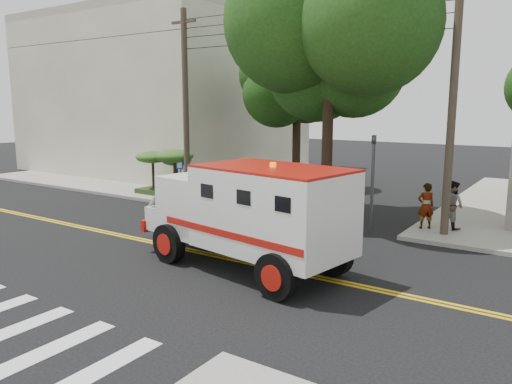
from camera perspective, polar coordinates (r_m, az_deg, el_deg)
The scene contains 13 objects.
ground at distance 16.40m, azimuth -7.01°, elevation -6.74°, with size 100.00×100.00×0.00m, color black.
sidewalk_nw at distance 35.09m, azimuth -9.33°, elevation 2.29°, with size 17.00×17.00×0.15m, color gray.
building_left at distance 37.25m, azimuth -10.24°, elevation 10.54°, with size 16.00×14.00×10.00m, color #B8B397.
utility_pole_left at distance 23.91m, azimuth -8.04°, elevation 9.42°, with size 0.28×0.28×9.00m, color #382D23.
utility_pole_right at distance 18.48m, azimuth 21.51°, elevation 8.69°, with size 0.28×0.28×9.00m, color #382D23.
tree_main at distance 20.05m, azimuth 9.24°, elevation 17.03°, with size 6.08×5.70×9.85m.
tree_left at distance 26.98m, azimuth 5.11°, elevation 12.15°, with size 4.48×4.20×7.70m.
traffic_signal at distance 18.78m, azimuth 13.20°, elevation 2.16°, with size 0.15×0.18×3.60m.
accessibility_sign at distance 24.67m, azimuth -8.63°, elevation 2.12°, with size 0.45×0.10×2.02m.
palm_planter at distance 25.80m, azimuth -10.00°, elevation 3.05°, with size 3.52×2.63×2.36m.
armored_truck at distance 14.13m, azimuth -0.73°, elevation -2.11°, with size 7.01×3.58×3.05m.
pedestrian_a at distance 19.44m, azimuth 18.83°, elevation -1.50°, with size 0.62×0.41×1.71m, color gray.
pedestrian_b at distance 19.76m, azimuth 21.53°, elevation -1.37°, with size 0.87×0.68×1.79m, color gray.
Camera 1 is at (10.33, -11.83, 4.70)m, focal length 35.00 mm.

